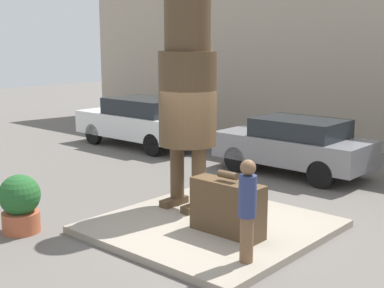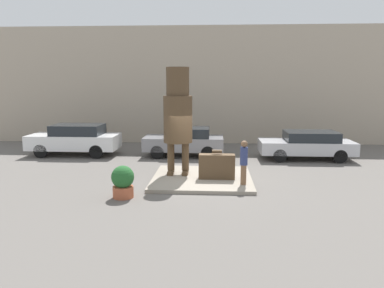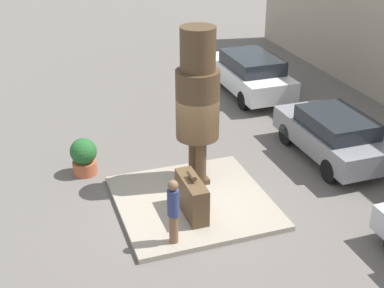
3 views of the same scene
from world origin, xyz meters
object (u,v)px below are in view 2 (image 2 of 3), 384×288
Objects in this scene: giant_suitcase at (217,166)px; parked_car_silver at (307,144)px; statue_figure at (178,112)px; parked_car_white at (75,139)px; planter_pot at (123,181)px; tourist at (244,161)px; parked_car_grey at (185,141)px.

giant_suitcase is 6.35m from parked_car_silver.
parked_car_silver reaches higher than giant_suitcase.
parked_car_white is at bearing 144.02° from statue_figure.
statue_figure is 3.82m from planter_pot.
giant_suitcase is at bearing 141.54° from tourist.
planter_pot is (-7.55, -6.66, -0.20)m from parked_car_silver.
planter_pot is (-1.48, -7.06, -0.24)m from parked_car_grey.
tourist is 1.48× the size of planter_pot.
parked_car_grey reaches higher than parked_car_silver.
planter_pot is (-3.09, -2.13, -0.06)m from giant_suitcase.
tourist is (0.95, -0.76, 0.40)m from giant_suitcase.
statue_figure is at bearing 61.14° from planter_pot.
statue_figure reaches higher than parked_car_silver.
statue_figure is 3.29m from tourist.
statue_figure reaches higher than parked_car_grey.
statue_figure is 3.08× the size of giant_suitcase.
parked_car_white is (-5.77, 4.19, -1.74)m from statue_figure.
tourist reaches higher than parked_car_grey.
parked_car_silver is (6.00, 3.84, -1.84)m from statue_figure.
tourist is 6.25m from parked_car_grey.
tourist reaches higher than parked_car_white.
tourist is 4.30m from planter_pot.
parked_car_white reaches higher than parked_car_grey.
giant_suitcase reaches higher than planter_pot.
giant_suitcase is (1.54, -0.69, -1.98)m from statue_figure.
parked_car_grey is at bearing 91.08° from statue_figure.
parked_car_white reaches higher than planter_pot.
planter_pot is at bearing -118.86° from statue_figure.
giant_suitcase is 0.30× the size of parked_car_white.
planter_pot is at bearing -145.45° from giant_suitcase.
parked_car_grey is at bearing 114.34° from tourist.
parked_car_silver is (4.46, 4.53, 0.14)m from giant_suitcase.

